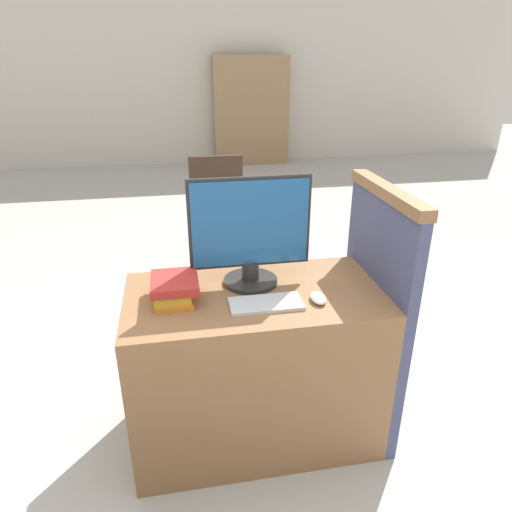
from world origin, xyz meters
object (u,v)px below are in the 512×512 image
(monitor, at_px, (251,233))
(keyboard, at_px, (266,304))
(book_stack, at_px, (174,288))
(mouse, at_px, (318,298))
(far_chair, at_px, (219,213))

(monitor, height_order, keyboard, monitor)
(monitor, relative_size, keyboard, 1.76)
(monitor, xyz_separation_m, book_stack, (-0.35, -0.10, -0.19))
(mouse, distance_m, book_stack, 0.61)
(mouse, xyz_separation_m, book_stack, (-0.60, 0.12, 0.04))
(book_stack, bearing_deg, mouse, -11.83)
(monitor, relative_size, book_stack, 2.43)
(keyboard, xyz_separation_m, book_stack, (-0.37, 0.12, 0.04))
(monitor, bearing_deg, keyboard, -83.17)
(monitor, xyz_separation_m, far_chair, (0.03, 1.75, -0.48))
(far_chair, bearing_deg, keyboard, -87.86)
(book_stack, xyz_separation_m, far_chair, (0.38, 1.84, -0.29))
(book_stack, relative_size, far_chair, 0.22)
(keyboard, distance_m, mouse, 0.22)
(monitor, relative_size, mouse, 4.97)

